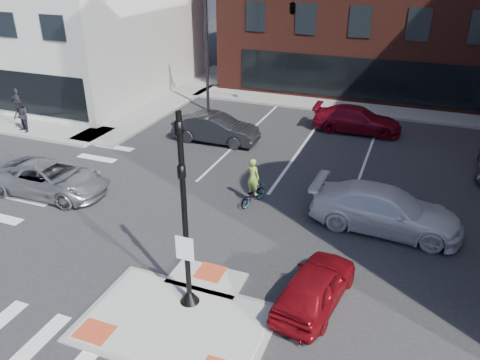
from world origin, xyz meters
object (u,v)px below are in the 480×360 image
at_px(red_sedan, 315,286).
at_px(cyclist, 253,189).
at_px(white_pickup, 386,209).
at_px(pedestrian_b, 19,103).
at_px(bg_car_dark, 216,128).
at_px(bg_car_red, 357,120).
at_px(silver_suv, 51,178).
at_px(pedestrian_a, 21,116).

relative_size(red_sedan, cyclist, 1.88).
bearing_deg(white_pickup, red_sedan, 166.54).
bearing_deg(pedestrian_b, bg_car_dark, -9.04).
bearing_deg(bg_car_red, pedestrian_b, 104.00).
xyz_separation_m(silver_suv, pedestrian_b, (-8.82, 7.31, 0.36)).
bearing_deg(red_sedan, cyclist, -44.42).
height_order(bg_car_dark, bg_car_red, bg_car_dark).
distance_m(red_sedan, cyclist, 6.47).
distance_m(bg_car_red, pedestrian_b, 20.82).
height_order(white_pickup, pedestrian_b, pedestrian_b).
bearing_deg(bg_car_red, red_sedan, -177.07).
distance_m(silver_suv, bg_car_red, 17.04).
distance_m(red_sedan, white_pickup, 5.41).
bearing_deg(bg_car_red, cyclist, 164.21).
xyz_separation_m(silver_suv, bg_car_dark, (4.21, 8.29, 0.06)).
xyz_separation_m(red_sedan, white_pickup, (1.50, 5.19, 0.16)).
bearing_deg(white_pickup, silver_suv, 102.06).
distance_m(red_sedan, pedestrian_a, 20.80).
bearing_deg(bg_car_red, pedestrian_a, 111.34).
distance_m(white_pickup, pedestrian_b, 23.27).
height_order(red_sedan, white_pickup, white_pickup).
relative_size(bg_car_dark, pedestrian_a, 2.48).
xyz_separation_m(silver_suv, pedestrian_a, (-6.70, 5.31, 0.38)).
bearing_deg(cyclist, red_sedan, 142.32).
bearing_deg(silver_suv, pedestrian_a, 49.42).
height_order(cyclist, pedestrian_b, cyclist).
bearing_deg(red_sedan, bg_car_red, -76.87).
bearing_deg(silver_suv, red_sedan, -105.28).
bearing_deg(cyclist, pedestrian_b, -0.35).
bearing_deg(silver_suv, bg_car_red, -43.59).
xyz_separation_m(cyclist, pedestrian_b, (-17.37, 5.00, 0.40)).
bearing_deg(pedestrian_b, cyclist, -29.41).
distance_m(silver_suv, bg_car_dark, 9.30).
bearing_deg(bg_car_dark, silver_suv, 152.02).
distance_m(white_pickup, cyclist, 5.36).
xyz_separation_m(bg_car_dark, bg_car_red, (7.06, 4.49, -0.05)).
relative_size(white_pickup, bg_car_red, 1.11).
bearing_deg(red_sedan, white_pickup, -97.13).
height_order(white_pickup, bg_car_red, white_pickup).
height_order(silver_suv, bg_car_red, bg_car_red).
relative_size(silver_suv, cyclist, 2.54).
bearing_deg(silver_suv, pedestrian_b, 48.15).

